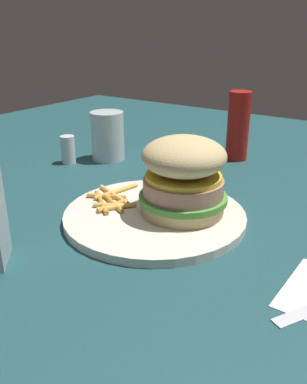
# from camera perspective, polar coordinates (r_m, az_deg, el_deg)

# --- Properties ---
(ground_plane) EXTENTS (1.60, 1.60, 0.00)m
(ground_plane) POSITION_cam_1_polar(r_m,az_deg,el_deg) (0.57, -1.17, -4.65)
(ground_plane) COLOR #1E474C
(plate) EXTENTS (0.26, 0.26, 0.01)m
(plate) POSITION_cam_1_polar(r_m,az_deg,el_deg) (0.59, 0.00, -3.24)
(plate) COLOR silver
(plate) RESTS_ON ground_plane
(sandwich) EXTENTS (0.12, 0.12, 0.11)m
(sandwich) POSITION_cam_1_polar(r_m,az_deg,el_deg) (0.57, 4.17, 2.25)
(sandwich) COLOR tan
(sandwich) RESTS_ON plate
(fries_pile) EXTENTS (0.11, 0.09, 0.01)m
(fries_pile) POSITION_cam_1_polar(r_m,az_deg,el_deg) (0.62, -5.81, -1.06)
(fries_pile) COLOR #E5B251
(fries_pile) RESTS_ON plate
(drink_glass) EXTENTS (0.07, 0.07, 0.10)m
(drink_glass) POSITION_cam_1_polar(r_m,az_deg,el_deg) (0.85, -6.34, 7.37)
(drink_glass) COLOR silver
(drink_glass) RESTS_ON ground_plane
(ketchup_bottle) EXTENTS (0.04, 0.04, 0.14)m
(ketchup_bottle) POSITION_cam_1_polar(r_m,az_deg,el_deg) (0.85, 11.61, 8.91)
(ketchup_bottle) COLOR #B21914
(ketchup_bottle) RESTS_ON ground_plane
(salt_shaker) EXTENTS (0.03, 0.03, 0.06)m
(salt_shaker) POSITION_cam_1_polar(r_m,az_deg,el_deg) (0.84, -11.72, 5.76)
(salt_shaker) COLOR white
(salt_shaker) RESTS_ON ground_plane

